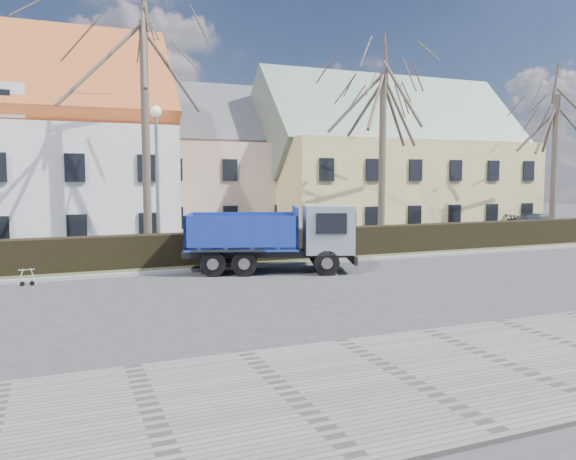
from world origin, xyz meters
name	(u,v)px	position (x,y,z in m)	size (l,w,h in m)	color
ground	(253,292)	(0.00, 0.00, 0.00)	(120.00, 120.00, 0.00)	#353638
sidewalk_near	(405,379)	(0.00, -8.50, 0.04)	(80.00, 5.00, 0.08)	slate
curb_far	(215,269)	(0.00, 4.60, 0.06)	(80.00, 0.30, 0.12)	gray
grass_strip	(205,263)	(0.00, 6.20, 0.05)	(80.00, 3.00, 0.10)	#3A4527
hedge	(206,250)	(0.00, 6.00, 0.65)	(60.00, 0.90, 1.30)	black
building_pink	(213,172)	(4.00, 20.00, 4.00)	(10.80, 8.80, 8.00)	#CBA68F
building_yellow	(391,169)	(16.00, 17.00, 4.25)	(18.80, 10.80, 8.50)	#CEBA71
tree_1	(145,116)	(-2.00, 8.50, 6.33)	(9.20, 9.20, 12.65)	#4E4236
tree_2	(383,142)	(10.00, 8.50, 5.50)	(8.00, 8.00, 11.00)	#4E4236
tree_3	(555,151)	(22.00, 8.50, 5.23)	(7.60, 7.60, 10.45)	#4E4236
dump_truck	(265,237)	(1.71, 3.57, 1.34)	(6.69, 2.49, 2.68)	navy
streetlight	(157,185)	(-1.78, 7.00, 3.34)	(0.52, 0.52, 6.67)	gray
cart_frame	(20,277)	(-6.90, 3.85, 0.32)	(0.71, 0.40, 0.64)	silver
parked_car_b	(541,223)	(23.65, 10.89, 0.65)	(1.82, 4.47, 1.30)	#1C212E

